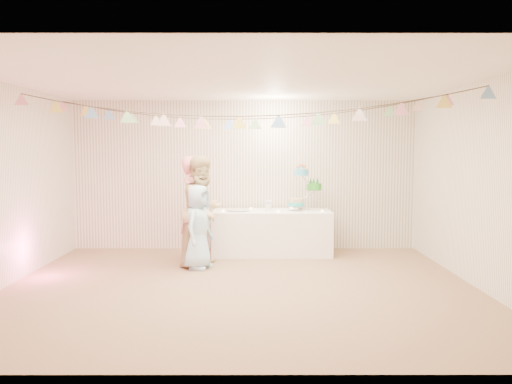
{
  "coord_description": "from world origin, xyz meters",
  "views": [
    {
      "loc": [
        0.19,
        -6.24,
        1.74
      ],
      "look_at": [
        0.2,
        0.8,
        1.15
      ],
      "focal_mm": 35.0,
      "sensor_mm": 36.0,
      "label": 1
    }
  ],
  "objects_px": {
    "person_adult_a": "(195,209)",
    "table": "(272,232)",
    "person_adult_b": "(203,211)",
    "person_child": "(198,227)",
    "cake_stand": "(304,188)"
  },
  "relations": [
    {
      "from": "person_adult_b",
      "to": "table",
      "type": "bearing_deg",
      "value": -19.09
    },
    {
      "from": "cake_stand",
      "to": "person_adult_b",
      "type": "distance_m",
      "value": 1.85
    },
    {
      "from": "person_adult_a",
      "to": "cake_stand",
      "type": "bearing_deg",
      "value": -56.45
    },
    {
      "from": "person_adult_a",
      "to": "person_child",
      "type": "height_order",
      "value": "person_adult_a"
    },
    {
      "from": "person_adult_a",
      "to": "person_child",
      "type": "bearing_deg",
      "value": -150.6
    },
    {
      "from": "person_adult_a",
      "to": "person_adult_b",
      "type": "distance_m",
      "value": 0.35
    },
    {
      "from": "person_adult_a",
      "to": "table",
      "type": "bearing_deg",
      "value": -51.59
    },
    {
      "from": "cake_stand",
      "to": "person_adult_a",
      "type": "relative_size",
      "value": 0.43
    },
    {
      "from": "table",
      "to": "person_child",
      "type": "bearing_deg",
      "value": -137.28
    },
    {
      "from": "table",
      "to": "person_adult_b",
      "type": "bearing_deg",
      "value": -143.03
    },
    {
      "from": "person_adult_a",
      "to": "person_adult_b",
      "type": "bearing_deg",
      "value": -135.69
    },
    {
      "from": "person_adult_b",
      "to": "person_child",
      "type": "bearing_deg",
      "value": -156.98
    },
    {
      "from": "cake_stand",
      "to": "person_adult_a",
      "type": "xyz_separation_m",
      "value": [
        -1.78,
        -0.54,
        -0.28
      ]
    },
    {
      "from": "table",
      "to": "person_adult_a",
      "type": "xyz_separation_m",
      "value": [
        -1.23,
        -0.49,
        0.46
      ]
    },
    {
      "from": "cake_stand",
      "to": "person_adult_a",
      "type": "distance_m",
      "value": 1.88
    }
  ]
}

